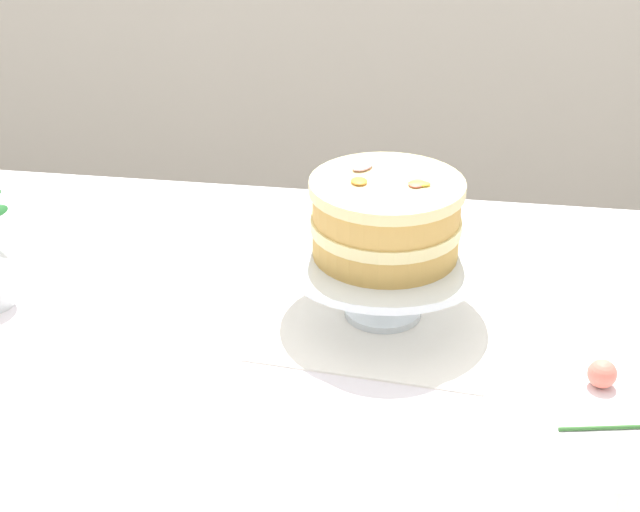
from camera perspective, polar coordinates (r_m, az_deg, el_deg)
The scene contains 6 objects.
dining_table at distance 1.38m, azimuth -2.57°, elevation -8.50°, with size 1.40×1.00×0.74m.
linen_napkin at distance 1.40m, azimuth 3.69°, elevation -3.44°, with size 0.32×0.32×0.00m, color white.
cake_stand at distance 1.36m, azimuth 3.79°, elevation -0.50°, with size 0.29×0.29×0.10m.
layer_cake at distance 1.32m, azimuth 3.89°, elevation 2.25°, with size 0.21×0.21×0.12m.
teacup at distance 1.10m, azimuth 16.71°, elevation -13.07°, with size 0.12×0.11×0.06m.
fallen_rose at distance 1.29m, azimuth 16.27°, elevation -6.83°, with size 0.15×0.12×0.04m.
Camera 1 is at (0.23, -1.11, 1.47)m, focal length 54.64 mm.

